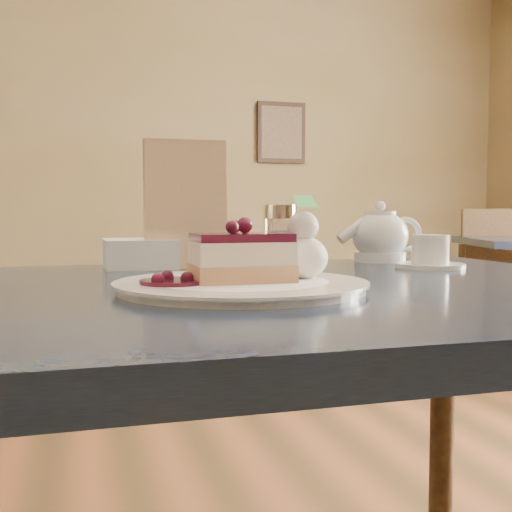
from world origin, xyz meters
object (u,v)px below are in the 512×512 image
object	(u,v)px
cheesecake_slice	(241,258)
tea_set	(389,240)
main_table	(231,346)
dessert_plate	(241,286)

from	to	relation	value
cheesecake_slice	tea_set	xyz separation A→B (m)	(0.40, 0.36, 0.00)
main_table	cheesecake_slice	bearing A→B (deg)	-90.00
main_table	tea_set	xyz separation A→B (m)	(0.40, 0.31, 0.13)
dessert_plate	tea_set	bearing A→B (deg)	41.89
main_table	tea_set	bearing A→B (deg)	37.04
dessert_plate	cheesecake_slice	distance (m)	0.04
main_table	cheesecake_slice	world-z (taller)	cheesecake_slice
cheesecake_slice	main_table	bearing A→B (deg)	90.00
cheesecake_slice	tea_set	size ratio (longest dim) A/B	0.46
main_table	tea_set	size ratio (longest dim) A/B	4.59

